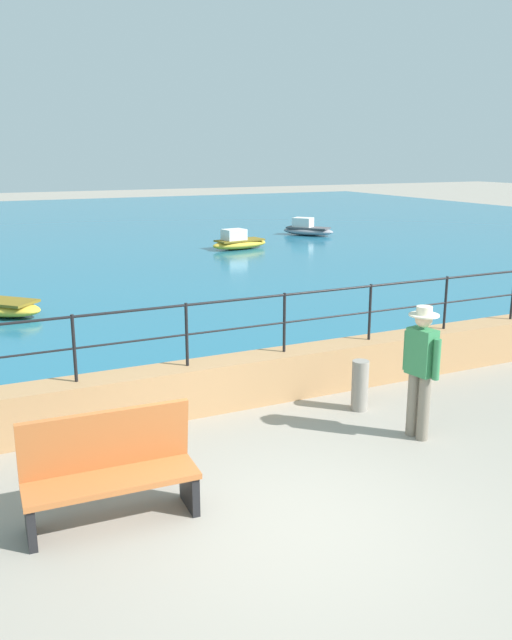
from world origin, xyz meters
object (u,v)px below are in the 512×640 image
object	(u,v)px
person_walking	(421,366)
boat_3	(239,242)
bollard	(360,385)
boat_0	(307,229)
bench_main	(110,468)

from	to	relation	value
person_walking	boat_3	distance (m)	17.02
bollard	boat_0	world-z (taller)	boat_0
bench_main	person_walking	size ratio (longest dim) A/B	0.98
bollard	boat_0	size ratio (longest dim) A/B	0.31
bench_main	bollard	world-z (taller)	bench_main
bench_main	boat_3	bearing A→B (deg)	61.92
bollard	bench_main	bearing A→B (deg)	-161.04
bench_main	boat_0	bearing A→B (deg)	55.21
boat_0	person_walking	bearing A→B (deg)	-116.07
bench_main	boat_0	world-z (taller)	bench_main
bench_main	bollard	size ratio (longest dim) A/B	2.34
boat_0	bollard	bearing A→B (deg)	-117.81
person_walking	boat_0	xyz separation A→B (m)	(9.25, 18.91, -0.65)
bench_main	boat_3	size ratio (longest dim) A/B	0.71
bench_main	person_walking	distance (m)	4.08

